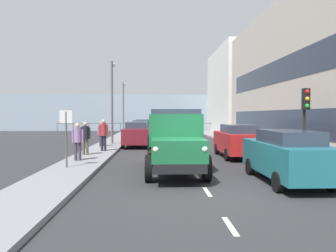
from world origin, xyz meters
The scene contains 22 objects.
ground_plane centered at (0.00, -11.10, 0.00)m, with size 80.00×80.00×0.00m, color #2D2D30.
sidewalk_left centered at (-4.76, -11.10, 0.07)m, with size 2.01×42.84×0.15m, color gray.
sidewalk_right centered at (4.76, -11.10, 0.07)m, with size 2.01×42.84×0.15m, color gray.
road_centreline_markings centered at (0.00, -9.82, 0.00)m, with size 0.12×37.52×0.01m.
building_terrace centered at (-9.06, -9.35, 4.56)m, with size 6.63×22.84×9.12m.
building_far_block centered at (-9.07, -28.75, 4.98)m, with size 6.62×12.96×9.97m.
sea_horizon centered at (0.00, -35.52, 2.50)m, with size 80.00×0.80×5.00m, color #8C9EAD.
seawall_railing centered at (0.00, -31.92, 0.92)m, with size 28.08×0.08×1.20m.
truck_vintage_green centered at (0.75, -2.26, 1.18)m, with size 2.17×5.64×2.43m.
car_teal_kerbside_near centered at (-2.80, -0.71, 0.90)m, with size 1.76×4.45×1.72m.
car_red_kerbside_1 centered at (-2.80, -6.94, 0.90)m, with size 1.89×4.19×1.72m.
car_maroon_oppositeside_0 centered at (2.80, -12.97, 0.90)m, with size 1.82×4.63×1.72m.
car_navy_oppositeside_1 centered at (2.80, -20.10, 0.90)m, with size 1.87×4.50×1.72m.
car_silver_oppositeside_2 centered at (2.80, -25.78, 0.90)m, with size 1.96×4.52×1.72m.
pedestrian_couple_b centered at (5.01, -5.04, 1.15)m, with size 0.53×0.34×1.70m.
pedestrian_with_bag centered at (5.12, -7.12, 1.16)m, with size 0.53×0.34×1.71m.
pedestrian_in_dark_coat centered at (4.47, -8.92, 1.22)m, with size 0.53×0.34×1.81m.
pedestrian_by_lamp centered at (5.03, -11.63, 1.07)m, with size 0.53×0.34×1.57m.
traffic_light_near centered at (-4.91, -3.88, 2.47)m, with size 0.28×0.41×3.20m.
lamp_post_promenade centered at (4.60, -13.81, 3.72)m, with size 0.32×1.14×5.93m.
lamp_post_far centered at (4.93, -25.31, 3.51)m, with size 0.32×1.14×5.54m.
street_sign centered at (5.00, -3.13, 1.68)m, with size 0.50×0.07×2.25m.
Camera 1 is at (1.49, 9.72, 2.23)m, focal length 34.63 mm.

